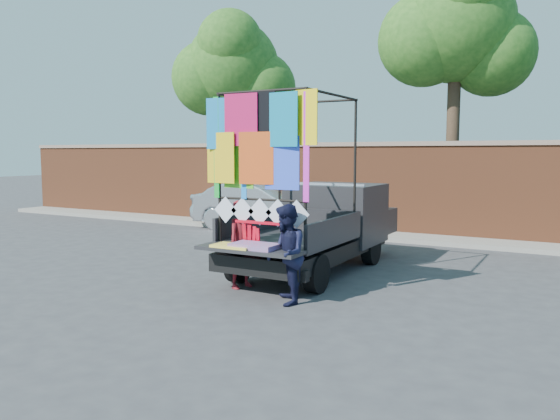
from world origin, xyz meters
The scene contains 10 objects.
ground centered at (0.00, 0.00, 0.00)m, with size 90.00×90.00×0.00m, color #38383A.
brick_wall centered at (0.00, 7.00, 1.33)m, with size 30.00×0.45×2.61m.
curb centered at (0.00, 6.30, 0.06)m, with size 30.00×1.20×0.12m, color gray.
tree_left centered at (-6.48, 8.12, 5.12)m, with size 4.20×3.30×7.05m.
tree_mid centered at (1.02, 8.12, 5.70)m, with size 4.20×3.30×7.73m.
pickup_truck centered at (-0.22, 2.19, 0.83)m, with size 2.08×5.23×3.29m.
sedan centered at (-3.97, 5.97, 0.72)m, with size 1.53×4.39×1.45m, color silver.
woman centered at (-0.72, -0.15, 0.75)m, with size 0.55×0.36×1.50m, color maroon.
man centered at (0.42, -0.68, 0.77)m, with size 0.75×0.58×1.53m, color black.
streamer_bundle centered at (-0.26, -0.43, 0.98)m, with size 1.02×0.06×0.70m.
Camera 1 is at (4.32, -7.86, 2.30)m, focal length 35.00 mm.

